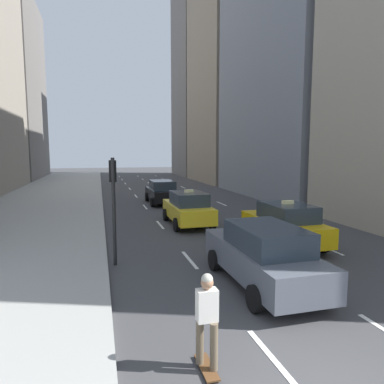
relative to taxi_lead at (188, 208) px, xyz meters
The scene contains 9 objects.
sidewalk_left 15.72m from the taxi_lead, 121.48° to the left, with size 8.00×66.00×0.15m, color #9E9E99.
lane_markings 9.54m from the taxi_lead, 81.52° to the left, with size 5.72×56.00×0.01m.
building_row_right 22.30m from the taxi_lead, 49.78° to the left, with size 6.00×54.67×37.14m.
taxi_lead is the anchor object (origin of this frame).
taxi_second 5.54m from the taxi_lead, 59.63° to the right, with size 2.02×4.40×1.87m.
sedan_black_near 8.39m from the taxi_lead, 90.00° to the right, with size 2.02×4.85×1.78m.
sedan_silver_behind 7.63m from the taxi_lead, 90.00° to the left, with size 2.02×4.63×1.71m.
skateboarder 11.90m from the taxi_lead, 102.98° to the right, with size 0.36×0.80×1.75m.
traffic_light_pole 6.84m from the taxi_lead, 126.31° to the right, with size 0.24×0.42×3.60m.
Camera 1 is at (-3.18, -3.30, 3.79)m, focal length 32.00 mm.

